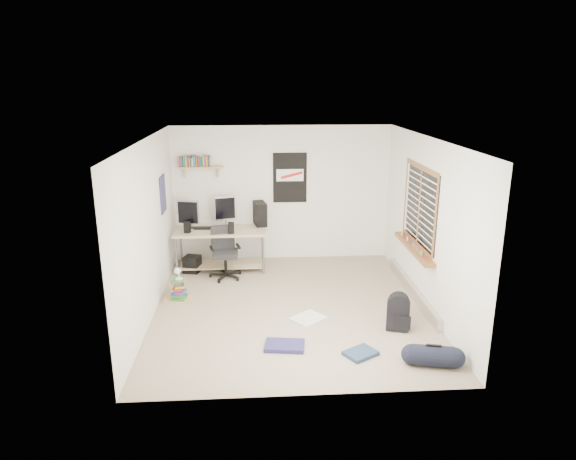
{
  "coord_description": "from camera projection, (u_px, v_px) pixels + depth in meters",
  "views": [
    {
      "loc": [
        -0.5,
        -7.04,
        3.27
      ],
      "look_at": [
        -0.01,
        0.3,
        1.12
      ],
      "focal_mm": 32.0,
      "sensor_mm": 36.0,
      "label": 1
    }
  ],
  "objects": [
    {
      "name": "tshirt",
      "position": [
        308.0,
        319.0,
        7.27
      ],
      "size": [
        0.56,
        0.55,
        0.04
      ],
      "primitive_type": "cube",
      "rotation": [
        0.0,
        0.0,
        0.7
      ],
      "color": "silver",
      "rests_on": "floor"
    },
    {
      "name": "keyboard",
      "position": [
        198.0,
        228.0,
        9.11
      ],
      "size": [
        0.44,
        0.19,
        0.02
      ],
      "primitive_type": "cube",
      "rotation": [
        0.0,
        0.0,
        -0.09
      ],
      "color": "black",
      "rests_on": "desk"
    },
    {
      "name": "desk",
      "position": [
        221.0,
        250.0,
        9.14
      ],
      "size": [
        1.76,
        1.3,
        0.73
      ],
      "primitive_type": "cube",
      "rotation": [
        0.0,
        0.0,
        -0.42
      ],
      "color": "tan",
      "rests_on": "floor"
    },
    {
      "name": "jeans_a",
      "position": [
        285.0,
        346.0,
        6.51
      ],
      "size": [
        0.54,
        0.38,
        0.05
      ],
      "primitive_type": "cube",
      "rotation": [
        0.0,
        0.0,
        -0.14
      ],
      "color": "#242350",
      "rests_on": "floor"
    },
    {
      "name": "ceiling",
      "position": [
        290.0,
        139.0,
        6.99
      ],
      "size": [
        4.0,
        4.5,
        0.01
      ],
      "primitive_type": "cube",
      "color": "white",
      "rests_on": "ground"
    },
    {
      "name": "left_wall",
      "position": [
        148.0,
        230.0,
        7.21
      ],
      "size": [
        0.01,
        4.5,
        2.5
      ],
      "primitive_type": "cube",
      "color": "silver",
      "rests_on": "ground"
    },
    {
      "name": "book_stack",
      "position": [
        179.0,
        290.0,
        7.93
      ],
      "size": [
        0.46,
        0.39,
        0.29
      ],
      "primitive_type": "cube",
      "rotation": [
        0.0,
        0.0,
        0.09
      ],
      "color": "olive",
      "rests_on": "floor"
    },
    {
      "name": "office_chair",
      "position": [
        225.0,
        250.0,
        8.71
      ],
      "size": [
        0.7,
        0.7,
        0.89
      ],
      "primitive_type": "cube",
      "rotation": [
        0.0,
        0.0,
        0.23
      ],
      "color": "black",
      "rests_on": "floor"
    },
    {
      "name": "duffel_bag",
      "position": [
        433.0,
        355.0,
        6.08
      ],
      "size": [
        0.3,
        0.3,
        0.5
      ],
      "primitive_type": "cylinder",
      "rotation": [
        0.0,
        0.0,
        -0.22
      ],
      "color": "black",
      "rests_on": "floor"
    },
    {
      "name": "speaker_left",
      "position": [
        187.0,
        227.0,
        8.84
      ],
      "size": [
        0.12,
        0.12,
        0.2
      ],
      "primitive_type": "cube",
      "rotation": [
        0.0,
        0.0,
        -0.25
      ],
      "color": "black",
      "rests_on": "desk"
    },
    {
      "name": "monitor_left",
      "position": [
        188.0,
        219.0,
        8.92
      ],
      "size": [
        0.41,
        0.19,
        0.43
      ],
      "primitive_type": "cube",
      "rotation": [
        0.0,
        0.0,
        -0.24
      ],
      "color": "#A7A6AB",
      "rests_on": "desk"
    },
    {
      "name": "subwoofer",
      "position": [
        192.0,
        264.0,
        9.07
      ],
      "size": [
        0.33,
        0.33,
        0.3
      ],
      "primitive_type": "cube",
      "rotation": [
        0.0,
        0.0,
        -0.27
      ],
      "color": "black",
      "rests_on": "floor"
    },
    {
      "name": "jeans_b",
      "position": [
        361.0,
        353.0,
        6.34
      ],
      "size": [
        0.47,
        0.44,
        0.05
      ],
      "primitive_type": "cube",
      "rotation": [
        0.0,
        0.0,
        0.55
      ],
      "color": "#22344E",
      "rests_on": "floor"
    },
    {
      "name": "back_wall",
      "position": [
        282.0,
        194.0,
        9.5
      ],
      "size": [
        4.0,
        0.01,
        2.5
      ],
      "primitive_type": "cube",
      "color": "silver",
      "rests_on": "ground"
    },
    {
      "name": "poster_back_wall",
      "position": [
        290.0,
        178.0,
        9.4
      ],
      "size": [
        0.62,
        0.03,
        0.92
      ],
      "primitive_type": "cube",
      "color": "black",
      "rests_on": "back_wall"
    },
    {
      "name": "speaker_right",
      "position": [
        231.0,
        228.0,
        8.81
      ],
      "size": [
        0.11,
        0.11,
        0.19
      ],
      "primitive_type": "cube",
      "rotation": [
        0.0,
        0.0,
        0.11
      ],
      "color": "black",
      "rests_on": "desk"
    },
    {
      "name": "baseboard_heater",
      "position": [
        413.0,
        290.0,
        8.08
      ],
      "size": [
        0.08,
        2.5,
        0.18
      ],
      "primitive_type": "cube",
      "color": "#B7B2A8",
      "rests_on": "floor"
    },
    {
      "name": "right_wall",
      "position": [
        428.0,
        225.0,
        7.47
      ],
      "size": [
        0.01,
        4.5,
        2.5
      ],
      "primitive_type": "cube",
      "color": "silver",
      "rests_on": "ground"
    },
    {
      "name": "floor",
      "position": [
        290.0,
        307.0,
        7.69
      ],
      "size": [
        4.0,
        4.5,
        0.01
      ],
      "primitive_type": "cube",
      "color": "gray",
      "rests_on": "ground"
    },
    {
      "name": "pc_tower",
      "position": [
        260.0,
        214.0,
        9.3
      ],
      "size": [
        0.26,
        0.43,
        0.42
      ],
      "primitive_type": "cube",
      "rotation": [
        0.0,
        0.0,
        0.18
      ],
      "color": "black",
      "rests_on": "desk"
    },
    {
      "name": "backpack",
      "position": [
        398.0,
        315.0,
        6.97
      ],
      "size": [
        0.36,
        0.32,
        0.41
      ],
      "primitive_type": "cube",
      "rotation": [
        0.0,
        0.0,
        -0.28
      ],
      "color": "black",
      "rests_on": "floor"
    },
    {
      "name": "poster_left_wall",
      "position": [
        163.0,
        194.0,
        8.29
      ],
      "size": [
        0.02,
        0.42,
        0.6
      ],
      "primitive_type": "cube",
      "color": "navy",
      "rests_on": "left_wall"
    },
    {
      "name": "window",
      "position": [
        418.0,
        206.0,
        7.69
      ],
      "size": [
        0.1,
        1.5,
        1.26
      ],
      "primitive_type": "cube",
      "color": "brown",
      "rests_on": "right_wall"
    },
    {
      "name": "desk_lamp",
      "position": [
        179.0,
        277.0,
        7.85
      ],
      "size": [
        0.16,
        0.21,
        0.18
      ],
      "primitive_type": "cube",
      "rotation": [
        0.0,
        0.0,
        0.32
      ],
      "color": "white",
      "rests_on": "book_stack"
    },
    {
      "name": "monitor_right",
      "position": [
        226.0,
        214.0,
        9.21
      ],
      "size": [
        0.41,
        0.21,
        0.44
      ],
      "primitive_type": "cube",
      "rotation": [
        0.0,
        0.0,
        0.28
      ],
      "color": "#B9BABF",
      "rests_on": "desk"
    },
    {
      "name": "wall_shelf",
      "position": [
        201.0,
        167.0,
        9.15
      ],
      "size": [
        0.8,
        0.22,
        0.24
      ],
      "primitive_type": "cube",
      "color": "tan",
      "rests_on": "back_wall"
    }
  ]
}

